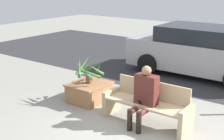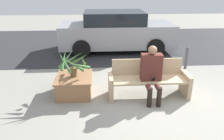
{
  "view_description": "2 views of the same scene",
  "coord_description": "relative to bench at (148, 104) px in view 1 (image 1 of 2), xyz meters",
  "views": [
    {
      "loc": [
        2.66,
        -4.53,
        2.8
      ],
      "look_at": [
        -1.31,
        0.8,
        0.87
      ],
      "focal_mm": 50.0,
      "sensor_mm": 36.0,
      "label": 1
    },
    {
      "loc": [
        -1.38,
        -3.91,
        2.42
      ],
      "look_at": [
        -1.06,
        0.82,
        0.55
      ],
      "focal_mm": 35.0,
      "sensor_mm": 36.0,
      "label": 2
    }
  ],
  "objects": [
    {
      "name": "potted_plant",
      "position": [
        -1.7,
        0.17,
        0.38
      ],
      "size": [
        0.74,
        0.76,
        0.62
      ],
      "color": "brown",
      "rests_on": "planter_box"
    },
    {
      "name": "bench",
      "position": [
        0.0,
        0.0,
        0.0
      ],
      "size": [
        1.81,
        0.56,
        0.82
      ],
      "color": "tan",
      "rests_on": "ground_plane"
    },
    {
      "name": "planter_box",
      "position": [
        -1.7,
        0.17,
        -0.15
      ],
      "size": [
        0.82,
        0.93,
        0.45
      ],
      "color": "#936642",
      "rests_on": "ground_plane"
    },
    {
      "name": "ground_plane",
      "position": [
        0.25,
        -0.58,
        -0.39
      ],
      "size": [
        30.0,
        30.0,
        0.0
      ],
      "primitive_type": "plane",
      "color": "gray"
    },
    {
      "name": "parked_car",
      "position": [
        -0.41,
        3.8,
        0.34
      ],
      "size": [
        4.22,
        1.98,
        1.48
      ],
      "color": "#99999E",
      "rests_on": "ground_plane"
    },
    {
      "name": "person_seated",
      "position": [
        0.02,
        -0.18,
        0.27
      ],
      "size": [
        0.45,
        0.59,
        1.22
      ],
      "color": "#51231E",
      "rests_on": "ground_plane"
    }
  ]
}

